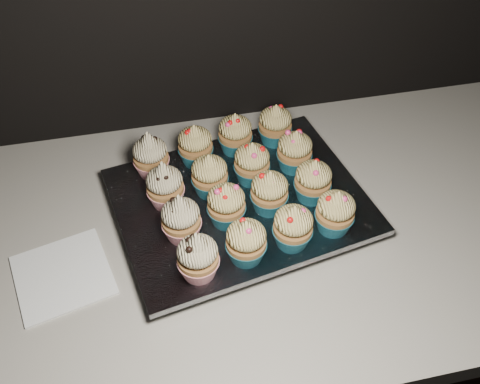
{
  "coord_description": "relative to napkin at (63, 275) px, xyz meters",
  "views": [
    {
      "loc": [
        -0.2,
        1.12,
        1.6
      ],
      "look_at": [
        -0.06,
        1.73,
        0.95
      ],
      "focal_mm": 40.0,
      "sensor_mm": 36.0,
      "label": 1
    }
  ],
  "objects": [
    {
      "name": "cupcake_9",
      "position": [
        0.26,
        0.1,
        0.07
      ],
      "size": [
        0.06,
        0.06,
        0.08
      ],
      "color": "#185F73",
      "rests_on": "foil_lining"
    },
    {
      "name": "cupcake_6",
      "position": [
        0.34,
        0.04,
        0.07
      ],
      "size": [
        0.06,
        0.06,
        0.08
      ],
      "color": "#185F73",
      "rests_on": "foil_lining"
    },
    {
      "name": "napkin",
      "position": [
        0.0,
        0.0,
        0.0
      ],
      "size": [
        0.17,
        0.17,
        0.0
      ],
      "primitive_type": "cube",
      "rotation": [
        0.0,
        0.0,
        0.24
      ],
      "color": "white",
      "rests_on": "worktop"
    },
    {
      "name": "cupcake_13",
      "position": [
        0.24,
        0.18,
        0.07
      ],
      "size": [
        0.06,
        0.06,
        0.08
      ],
      "color": "#185F73",
      "rests_on": "foil_lining"
    },
    {
      "name": "cupcake_10",
      "position": [
        0.33,
        0.12,
        0.07
      ],
      "size": [
        0.06,
        0.06,
        0.08
      ],
      "color": "#185F73",
      "rests_on": "foil_lining"
    },
    {
      "name": "cupcake_11",
      "position": [
        0.41,
        0.13,
        0.07
      ],
      "size": [
        0.06,
        0.06,
        0.08
      ],
      "color": "#185F73",
      "rests_on": "foil_lining"
    },
    {
      "name": "cupcake_0",
      "position": [
        0.21,
        -0.06,
        0.07
      ],
      "size": [
        0.06,
        0.06,
        0.1
      ],
      "color": "red",
      "rests_on": "foil_lining"
    },
    {
      "name": "cupcake_12",
      "position": [
        0.16,
        0.17,
        0.07
      ],
      "size": [
        0.06,
        0.06,
        0.1
      ],
      "color": "red",
      "rests_on": "foil_lining"
    },
    {
      "name": "cabinet",
      "position": [
        0.37,
        0.04,
        -0.47
      ],
      "size": [
        2.4,
        0.6,
        0.86
      ],
      "primitive_type": "cube",
      "color": "black",
      "rests_on": "ground"
    },
    {
      "name": "cupcake_1",
      "position": [
        0.29,
        -0.05,
        0.07
      ],
      "size": [
        0.06,
        0.06,
        0.08
      ],
      "color": "#185F73",
      "rests_on": "foil_lining"
    },
    {
      "name": "cupcake_15",
      "position": [
        0.4,
        0.21,
        0.07
      ],
      "size": [
        0.06,
        0.06,
        0.08
      ],
      "color": "#185F73",
      "rests_on": "foil_lining"
    },
    {
      "name": "cupcake_5",
      "position": [
        0.27,
        0.03,
        0.07
      ],
      "size": [
        0.06,
        0.06,
        0.08
      ],
      "color": "#185F73",
      "rests_on": "foil_lining"
    },
    {
      "name": "cupcake_8",
      "position": [
        0.18,
        0.09,
        0.07
      ],
      "size": [
        0.06,
        0.06,
        0.1
      ],
      "color": "red",
      "rests_on": "foil_lining"
    },
    {
      "name": "worktop",
      "position": [
        0.37,
        0.04,
        -0.02
      ],
      "size": [
        2.44,
        0.64,
        0.04
      ],
      "primitive_type": "cube",
      "color": "beige",
      "rests_on": "cabinet"
    },
    {
      "name": "baking_tray",
      "position": [
        0.3,
        0.07,
        0.01
      ],
      "size": [
        0.43,
        0.35,
        0.02
      ],
      "primitive_type": "cube",
      "rotation": [
        0.0,
        0.0,
        0.18
      ],
      "color": "black",
      "rests_on": "worktop"
    },
    {
      "name": "cupcake_7",
      "position": [
        0.42,
        0.05,
        0.07
      ],
      "size": [
        0.06,
        0.06,
        0.08
      ],
      "color": "#185F73",
      "rests_on": "foil_lining"
    },
    {
      "name": "cupcake_3",
      "position": [
        0.44,
        -0.02,
        0.07
      ],
      "size": [
        0.06,
        0.06,
        0.08
      ],
      "color": "#185F73",
      "rests_on": "foil_lining"
    },
    {
      "name": "foil_lining",
      "position": [
        0.3,
        0.07,
        0.03
      ],
      "size": [
        0.46,
        0.39,
        0.01
      ],
      "primitive_type": "cube",
      "rotation": [
        0.0,
        0.0,
        0.18
      ],
      "color": "silver",
      "rests_on": "baking_tray"
    },
    {
      "name": "cupcake_2",
      "position": [
        0.36,
        -0.04,
        0.07
      ],
      "size": [
        0.06,
        0.06,
        0.08
      ],
      "color": "#185F73",
      "rests_on": "foil_lining"
    },
    {
      "name": "cupcake_14",
      "position": [
        0.32,
        0.2,
        0.07
      ],
      "size": [
        0.06,
        0.06,
        0.08
      ],
      "color": "#185F73",
      "rests_on": "foil_lining"
    },
    {
      "name": "cupcake_4",
      "position": [
        0.2,
        0.01,
        0.07
      ],
      "size": [
        0.06,
        0.06,
        0.1
      ],
      "color": "red",
      "rests_on": "foil_lining"
    }
  ]
}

